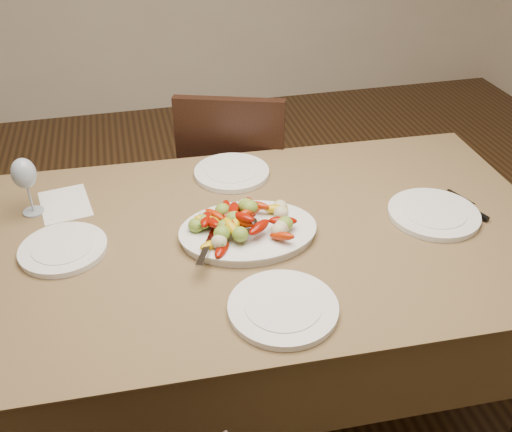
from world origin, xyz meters
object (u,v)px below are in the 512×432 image
Objects in this scene: dining_table at (256,323)px; serving_platter at (248,233)px; plate_far at (232,173)px; wine_glass at (27,185)px; plate_near at (283,308)px; plate_right at (434,214)px; chair_far at (237,183)px; plate_left at (63,249)px.

serving_platter is (-0.03, -0.01, 0.39)m from dining_table.
plate_far is (0.03, 0.37, -0.00)m from serving_platter.
plate_far is 1.29× the size of wine_glass.
plate_right is at bearing 27.33° from plate_near.
chair_far is at bearing 32.88° from wine_glass.
serving_platter is 1.96× the size of wine_glass.
wine_glass is (-0.10, 0.23, 0.09)m from plate_left.
plate_right is at bearing -14.60° from wine_glass.
wine_glass is at bearing 155.79° from serving_platter.
plate_far is at bearing 89.06° from plate_near.
chair_far is 1.16m from plate_near.
chair_far is at bearing 80.81° from serving_platter.
wine_glass is (-0.76, -0.49, 0.39)m from chair_far.
plate_far is at bearing 95.16° from chair_far.
dining_table is at bearing 87.88° from plate_near.
plate_left is (-0.66, -0.73, 0.29)m from chair_far.
serving_platter is at bearing 92.46° from plate_near.
dining_table is 0.53m from plate_far.
plate_near is at bearing -152.67° from plate_right.
serving_platter is at bearing 176.72° from plate_right.
chair_far reaches higher than plate_right.
plate_left is at bearing 175.86° from dining_table.
plate_left is (-0.56, 0.04, 0.39)m from dining_table.
plate_near is (0.55, -0.38, 0.00)m from plate_left.
plate_near is at bearing -90.94° from plate_far.
chair_far reaches higher than serving_platter.
plate_near is (-0.01, -0.34, 0.39)m from dining_table.
chair_far is (0.10, 0.77, 0.10)m from dining_table.
wine_glass is (-0.66, -0.09, 0.09)m from plate_far.
serving_platter is 1.42× the size of plate_near.
plate_left is at bearing 175.65° from plate_right.
dining_table is 0.78m from chair_far.
plate_far is 0.67m from wine_glass.
serving_platter is 0.37m from plate_far.
dining_table is 0.52m from plate_near.
plate_far and plate_near have the same top height.
serving_platter reaches higher than plate_left.
serving_platter reaches higher than plate_far.
serving_platter reaches higher than dining_table.
plate_far is at bearing 29.66° from plate_left.
plate_right reaches higher than dining_table.
dining_table is 6.45× the size of plate_right.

